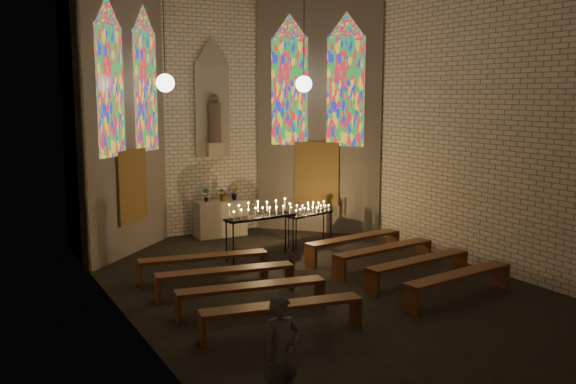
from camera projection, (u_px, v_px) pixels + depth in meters
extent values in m
plane|color=black|center=(321.00, 287.00, 13.23)|extent=(12.00, 12.00, 0.00)
cube|color=beige|center=(211.00, 110.00, 17.92)|extent=(8.00, 0.02, 7.00)
cube|color=beige|center=(120.00, 121.00, 10.82)|extent=(0.02, 12.00, 7.00)
cube|color=beige|center=(473.00, 114.00, 14.56)|extent=(0.02, 12.00, 7.00)
cube|color=beige|center=(124.00, 112.00, 15.54)|extent=(2.72, 2.72, 7.00)
cube|color=beige|center=(318.00, 110.00, 18.11)|extent=(2.72, 2.72, 7.00)
cube|color=#4C3F8C|center=(110.00, 91.00, 14.65)|extent=(0.78, 0.78, 3.00)
cube|color=#4C3F8C|center=(146.00, 92.00, 16.19)|extent=(0.78, 0.78, 3.00)
cube|color=#4C3F8C|center=(289.00, 92.00, 18.12)|extent=(0.78, 0.78, 3.00)
cube|color=#4C3F8C|center=(346.00, 92.00, 17.65)|extent=(0.78, 0.78, 3.00)
cube|color=brown|center=(133.00, 186.00, 15.77)|extent=(0.95, 0.95, 1.80)
cube|color=brown|center=(317.00, 173.00, 18.23)|extent=(0.95, 0.95, 1.80)
cube|color=gray|center=(212.00, 110.00, 17.85)|extent=(1.00, 0.12, 2.60)
cone|color=gray|center=(211.00, 49.00, 17.60)|extent=(1.00, 1.00, 0.80)
cube|color=#AFA48F|center=(215.00, 150.00, 17.89)|extent=(0.45, 0.30, 0.40)
cylinder|color=brown|center=(214.00, 123.00, 17.78)|extent=(0.36, 0.36, 1.10)
sphere|color=brown|center=(214.00, 99.00, 17.68)|extent=(0.26, 0.26, 0.26)
sphere|color=white|center=(165.00, 83.00, 15.27)|extent=(0.44, 0.44, 0.44)
cylinder|color=black|center=(164.00, 23.00, 15.05)|extent=(0.02, 0.02, 2.80)
sphere|color=white|center=(304.00, 84.00, 17.04)|extent=(0.44, 0.44, 0.44)
cylinder|color=black|center=(304.00, 30.00, 16.83)|extent=(0.02, 0.02, 2.80)
cube|color=#AFA48F|center=(220.00, 218.00, 17.90)|extent=(1.40, 0.60, 1.00)
imported|color=#4C723F|center=(206.00, 195.00, 17.66)|extent=(0.22, 0.18, 0.38)
imported|color=#4C723F|center=(224.00, 193.00, 17.76)|extent=(0.43, 0.39, 0.43)
imported|color=#4C723F|center=(235.00, 193.00, 17.96)|extent=(0.21, 0.17, 0.37)
imported|color=#4C723F|center=(290.00, 261.00, 14.53)|extent=(0.26, 0.26, 0.40)
cube|color=black|center=(260.00, 217.00, 15.29)|extent=(1.82, 0.60, 0.06)
cylinder|color=black|center=(233.00, 245.00, 14.77)|extent=(0.03, 0.03, 1.00)
cylinder|color=black|center=(293.00, 236.00, 15.70)|extent=(0.03, 0.03, 1.00)
cylinder|color=black|center=(226.00, 242.00, 15.05)|extent=(0.03, 0.03, 1.00)
cylinder|color=black|center=(285.00, 233.00, 15.97)|extent=(0.03, 0.03, 1.00)
cube|color=black|center=(310.00, 214.00, 16.83)|extent=(1.45, 0.72, 0.04)
cylinder|color=black|center=(296.00, 234.00, 16.34)|extent=(0.03, 0.03, 0.80)
cylinder|color=black|center=(331.00, 227.00, 17.26)|extent=(0.03, 0.03, 0.80)
cylinder|color=black|center=(289.00, 233.00, 16.52)|extent=(0.03, 0.03, 0.80)
cylinder|color=black|center=(323.00, 225.00, 17.44)|extent=(0.03, 0.03, 0.80)
cube|color=#593219|center=(204.00, 257.00, 13.70)|extent=(2.79, 0.79, 0.07)
cube|color=#593219|center=(140.00, 274.00, 13.28)|extent=(0.12, 0.39, 0.50)
cube|color=#593219|center=(264.00, 263.00, 14.18)|extent=(0.12, 0.39, 0.50)
cube|color=#593219|center=(354.00, 238.00, 15.50)|extent=(2.79, 0.79, 0.07)
cube|color=#593219|center=(311.00, 256.00, 14.74)|extent=(0.12, 0.39, 0.50)
cube|color=#593219|center=(393.00, 240.00, 16.33)|extent=(0.12, 0.39, 0.50)
cube|color=#593219|center=(226.00, 270.00, 12.65)|extent=(2.79, 0.79, 0.07)
cube|color=#593219|center=(157.00, 290.00, 12.24)|extent=(0.12, 0.39, 0.50)
cube|color=#593219|center=(290.00, 276.00, 13.14)|extent=(0.12, 0.39, 0.50)
cube|color=#593219|center=(384.00, 248.00, 14.45)|extent=(2.79, 0.79, 0.07)
cube|color=#593219|center=(339.00, 269.00, 13.70)|extent=(0.12, 0.39, 0.50)
cube|color=#593219|center=(424.00, 250.00, 15.29)|extent=(0.12, 0.39, 0.50)
cube|color=#593219|center=(251.00, 286.00, 11.61)|extent=(2.79, 0.79, 0.07)
cube|color=#593219|center=(177.00, 308.00, 11.19)|extent=(0.12, 0.39, 0.50)
cube|color=#593219|center=(320.00, 292.00, 12.09)|extent=(0.12, 0.39, 0.50)
cube|color=#593219|center=(419.00, 260.00, 13.41)|extent=(2.79, 0.79, 0.07)
cube|color=#593219|center=(372.00, 283.00, 12.65)|extent=(0.12, 0.39, 0.50)
cube|color=#593219|center=(459.00, 262.00, 14.24)|extent=(0.12, 0.39, 0.50)
cube|color=#593219|center=(282.00, 305.00, 10.56)|extent=(2.79, 0.79, 0.07)
cube|color=#593219|center=(202.00, 330.00, 10.15)|extent=(0.12, 0.39, 0.50)
cube|color=#593219|center=(356.00, 311.00, 11.05)|extent=(0.12, 0.39, 0.50)
cube|color=#593219|center=(459.00, 275.00, 12.36)|extent=(2.79, 0.79, 0.07)
cube|color=#593219|center=(411.00, 300.00, 11.61)|extent=(0.12, 0.39, 0.50)
cube|color=#593219|center=(500.00, 275.00, 13.20)|extent=(0.12, 0.39, 0.50)
imported|color=#4E4D58|center=(282.00, 353.00, 8.00)|extent=(0.58, 0.41, 1.49)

